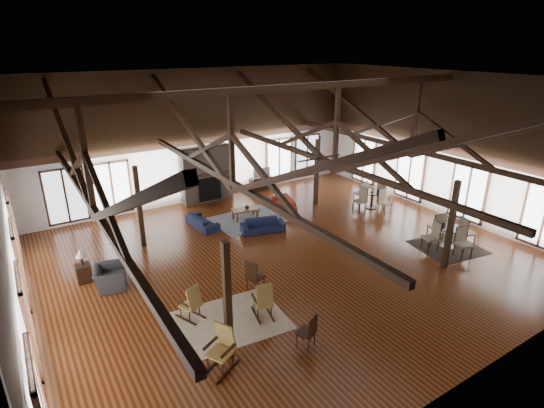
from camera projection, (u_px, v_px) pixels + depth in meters
floor at (286, 256)px, 14.93m from camera, size 16.00×16.00×0.00m
ceiling at (289, 79)px, 12.79m from camera, size 16.00×14.00×0.02m
wall_back at (201, 137)px, 19.39m from camera, size 16.00×0.02×6.00m
wall_front at (487, 262)px, 8.33m from camera, size 16.00×0.02×6.00m
wall_left at (4, 228)px, 9.87m from camera, size 0.02×14.00×6.00m
wall_right at (444, 145)px, 17.85m from camera, size 0.02×14.00×6.00m
roof_truss at (288, 143)px, 13.49m from camera, size 15.60×14.07×3.14m
post_grid at (287, 216)px, 14.39m from camera, size 8.16×7.16×3.05m
fireplace at (206, 174)px, 19.74m from camera, size 2.50×0.69×2.60m
ceiling_fan at (319, 157)px, 13.06m from camera, size 1.60×1.60×0.75m
sofa_navy_front at (263, 226)px, 16.78m from camera, size 1.84×1.11×0.50m
sofa_navy_left at (202, 221)px, 17.19m from camera, size 1.76×0.83×0.50m
sofa_orange at (284, 203)px, 19.05m from camera, size 1.94×1.19×0.53m
coffee_table at (245, 210)px, 17.96m from camera, size 1.22×0.75×0.44m
vase at (247, 206)px, 17.94m from camera, size 0.23×0.23×0.19m
armchair at (110, 277)px, 12.95m from camera, size 1.20×1.10×0.66m
side_table_lamp at (83, 269)px, 13.21m from camera, size 0.43×0.43×1.11m
rocking_chair_a at (192, 304)px, 11.39m from camera, size 0.69×0.89×1.02m
rocking_chair_b at (264, 301)px, 11.45m from camera, size 0.61×0.90×1.06m
rocking_chair_c at (222, 347)px, 9.67m from camera, size 1.01×0.83×1.15m
side_chair_a at (253, 274)px, 12.55m from camera, size 0.57×0.57×1.06m
side_chair_b at (309, 330)px, 10.25m from camera, size 0.53×0.53×0.94m
cafe_table_near at (449, 234)px, 15.38m from camera, size 2.12×2.12×1.08m
cafe_table_far at (372, 197)px, 19.09m from camera, size 2.03×2.03×1.06m
cup_near at (451, 226)px, 15.30m from camera, size 0.13×0.13×0.09m
cup_far at (372, 191)px, 19.03m from camera, size 0.15×0.15×0.09m
tv_console at (261, 183)px, 21.66m from camera, size 1.19×0.45×0.59m
television at (261, 173)px, 21.45m from camera, size 0.95×0.15×0.54m
rug_tan at (232, 320)px, 11.47m from camera, size 3.02×2.47×0.01m
rug_navy at (250, 219)px, 18.04m from camera, size 3.16×2.44×0.01m
rug_dark at (448, 247)px, 15.56m from camera, size 2.53×2.37×0.01m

